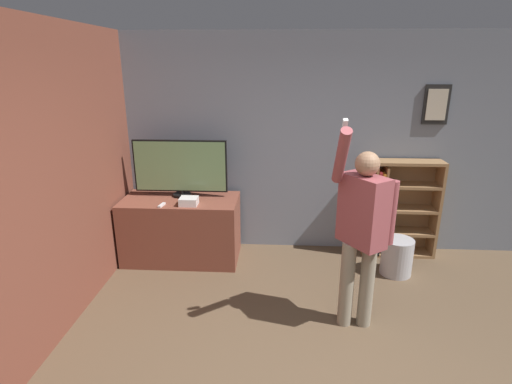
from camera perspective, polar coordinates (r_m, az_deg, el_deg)
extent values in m
cube|color=gray|center=(5.03, 7.46, 6.55)|extent=(6.52, 0.06, 2.70)
cube|color=black|center=(5.23, 24.36, 11.31)|extent=(0.29, 0.02, 0.46)
cube|color=beige|center=(5.22, 24.42, 11.29)|extent=(0.23, 0.01, 0.36)
cube|color=brown|center=(4.13, -24.60, 2.51)|extent=(0.06, 4.34, 2.70)
cube|color=brown|center=(5.01, -10.56, -5.19)|extent=(1.38, 0.69, 0.78)
cylinder|color=black|center=(4.98, -10.51, -0.38)|extent=(0.22, 0.22, 0.03)
cylinder|color=black|center=(4.96, -10.54, 0.06)|extent=(0.06, 0.06, 0.05)
cube|color=black|center=(4.88, -10.76, 3.67)|extent=(1.13, 0.04, 0.63)
cube|color=#6B9360|center=(4.85, -10.82, 3.60)|extent=(1.09, 0.01, 0.60)
cube|color=white|center=(4.64, -9.58, -1.31)|extent=(0.20, 0.18, 0.09)
cube|color=white|center=(4.67, -13.33, -1.84)|extent=(0.06, 0.14, 0.02)
cube|color=#997047|center=(5.16, 15.42, -2.22)|extent=(0.04, 0.28, 1.22)
cube|color=#997047|center=(5.40, 24.32, -2.28)|extent=(0.04, 0.28, 1.22)
cube|color=#997047|center=(5.39, 19.59, -1.77)|extent=(0.89, 0.01, 1.22)
cube|color=#997047|center=(5.49, 19.31, -8.08)|extent=(0.82, 0.28, 0.04)
cube|color=#997047|center=(5.37, 19.63, -5.32)|extent=(0.82, 0.28, 0.04)
cube|color=#997047|center=(5.27, 19.98, -2.26)|extent=(0.82, 0.28, 0.04)
cube|color=#997047|center=(5.17, 20.33, 0.92)|extent=(0.82, 0.28, 0.04)
cube|color=#997047|center=(5.10, 20.68, 4.00)|extent=(0.82, 0.28, 0.04)
cube|color=#2D569E|center=(5.33, 15.40, -7.16)|extent=(0.04, 0.25, 0.22)
cube|color=#338447|center=(5.34, 15.88, -7.53)|extent=(0.03, 0.21, 0.16)
cube|color=#338447|center=(5.36, 16.39, -7.03)|extent=(0.04, 0.26, 0.24)
cube|color=#232328|center=(5.36, 16.87, -7.00)|extent=(0.02, 0.26, 0.25)
cube|color=orange|center=(5.22, 15.58, -4.26)|extent=(0.02, 0.26, 0.19)
cube|color=beige|center=(5.24, 15.90, -4.43)|extent=(0.03, 0.26, 0.15)
cube|color=#338447|center=(5.23, 16.44, -4.45)|extent=(0.03, 0.22, 0.17)
cube|color=#2D569E|center=(5.23, 16.90, -4.43)|extent=(0.03, 0.21, 0.18)
cube|color=#2D569E|center=(5.26, 17.40, -4.20)|extent=(0.04, 0.25, 0.20)
cube|color=#5B8E99|center=(5.26, 17.83, -4.00)|extent=(0.03, 0.26, 0.24)
cube|color=orange|center=(5.10, 16.04, -1.30)|extent=(0.04, 0.20, 0.17)
cube|color=gold|center=(5.11, 16.52, -1.25)|extent=(0.02, 0.20, 0.18)
cube|color=#5B8E99|center=(5.15, 16.85, -1.29)|extent=(0.03, 0.26, 0.15)
cube|color=orange|center=(5.02, 16.17, 2.19)|extent=(0.02, 0.25, 0.19)
cube|color=#99663D|center=(5.03, 16.66, 2.33)|extent=(0.03, 0.25, 0.22)
cube|color=red|center=(5.05, 17.06, 2.07)|extent=(0.03, 0.25, 0.17)
cube|color=orange|center=(5.06, 17.57, 1.94)|extent=(0.04, 0.24, 0.15)
cube|color=#99663D|center=(5.06, 18.02, 2.28)|extent=(0.03, 0.24, 0.22)
cylinder|color=gray|center=(3.82, 12.83, -12.75)|extent=(0.13, 0.13, 0.82)
cylinder|color=gray|center=(3.86, 15.53, -12.68)|extent=(0.13, 0.13, 0.82)
cube|color=#99474C|center=(3.53, 15.08, -2.59)|extent=(0.42, 0.47, 0.62)
sphere|color=#9E7556|center=(3.41, 15.64, 3.90)|extent=(0.21, 0.21, 0.21)
cylinder|color=#99474C|center=(3.59, 18.72, -2.84)|extent=(0.09, 0.09, 0.57)
cylinder|color=#99474C|center=(3.24, 12.10, 4.99)|extent=(0.09, 0.40, 0.52)
cube|color=white|center=(3.14, 12.54, 9.00)|extent=(0.04, 0.09, 0.14)
cylinder|color=#B7B7BC|center=(4.92, 19.46, -8.69)|extent=(0.35, 0.35, 0.43)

